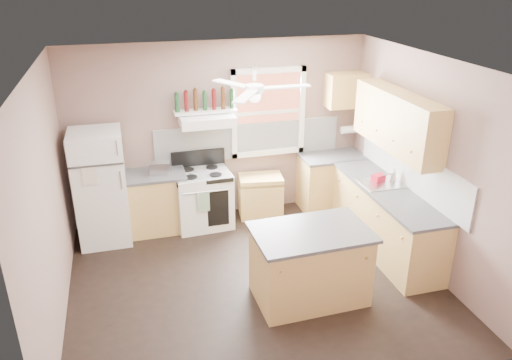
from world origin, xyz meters
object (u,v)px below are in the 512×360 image
object	(u,v)px
cart	(261,196)
island	(310,266)
stove	(203,199)
toaster	(160,168)
refrigerator	(101,188)

from	to	relation	value
cart	island	size ratio (longest dim) A/B	0.53
stove	cart	bearing A→B (deg)	2.03
cart	toaster	bearing A→B (deg)	-169.89
toaster	stove	size ratio (longest dim) A/B	0.33
refrigerator	cart	distance (m)	2.41
cart	stove	bearing A→B (deg)	-167.37
island	stove	bearing A→B (deg)	111.21
refrigerator	cart	world-z (taller)	refrigerator
refrigerator	cart	size ratio (longest dim) A/B	2.47
toaster	stove	world-z (taller)	toaster
refrigerator	toaster	xyz separation A→B (m)	(0.83, 0.08, 0.17)
toaster	refrigerator	bearing A→B (deg)	-164.11
refrigerator	stove	distance (m)	1.48
stove	cart	world-z (taller)	stove
refrigerator	island	size ratio (longest dim) A/B	1.30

